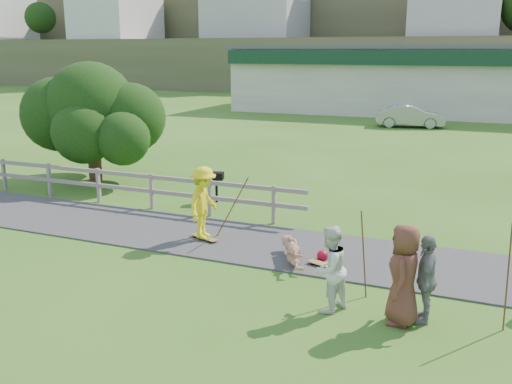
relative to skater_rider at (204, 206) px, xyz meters
The scene contains 18 objects.
ground 1.77m from the skater_rider, 126.84° to the right, with size 260.00×260.00×0.00m, color #315F1B.
path 1.31m from the skater_rider, 162.51° to the left, with size 34.00×3.00×0.04m, color #323234.
fence 5.91m from the skater_rider, 159.32° to the left, with size 15.05×0.10×1.10m.
strip_mall 33.91m from the skater_rider, 84.76° to the left, with size 32.50×10.75×5.10m.
skater_rider is the anchor object (origin of this frame).
skater_fallen 2.72m from the skater_rider, 12.06° to the right, with size 1.60×0.38×0.58m, color tan.
spectator_a 4.80m from the skater_rider, 33.22° to the right, with size 0.80×0.63×1.65m, color silver.
spectator_b 6.19m from the skater_rider, 22.54° to the right, with size 0.95×0.40×1.62m, color gray.
spectator_c 5.96m from the skater_rider, 25.92° to the right, with size 0.89×0.58×1.83m, color brown.
car_silver 24.55m from the skater_rider, 86.41° to the left, with size 1.46×4.18×1.38m, color #93959A.
tree 8.50m from the skater_rider, 146.69° to the left, with size 5.22×5.22×3.72m, color black, non-canonical shape.
bbq 3.85m from the skater_rider, 112.06° to the left, with size 0.45×0.34×0.97m, color black, non-canonical shape.
longboard_rider 0.87m from the skater_rider, behind, with size 0.85×0.21×0.09m, color olive, non-canonical shape.
longboard_fallen 3.56m from the skater_rider, 10.91° to the right, with size 0.87×0.21×0.10m, color olive, non-canonical shape.
helmet 3.29m from the skater_rider, ahead, with size 0.26×0.26×0.26m, color #A00A1F.
pole_rider 0.72m from the skater_rider, 33.69° to the left, with size 0.03×0.03×1.91m, color #503220.
pole_spec_left 4.79m from the skater_rider, 21.52° to the right, with size 0.03×0.03×1.76m, color #503220.
pole_spec_right 7.36m from the skater_rider, 17.37° to the right, with size 0.03×0.03×1.95m, color #503220.
Camera 1 is at (7.52, -11.00, 4.75)m, focal length 40.00 mm.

